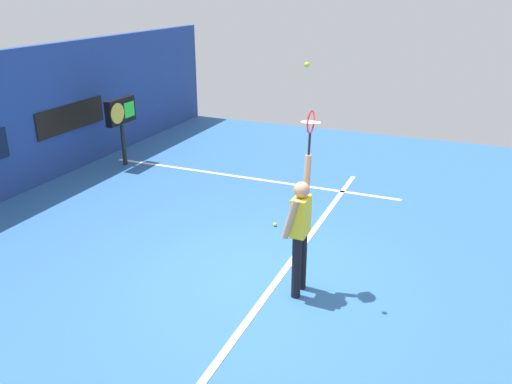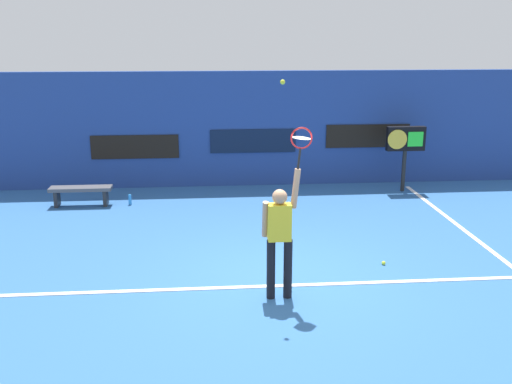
{
  "view_description": "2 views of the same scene",
  "coord_description": "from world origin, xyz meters",
  "px_view_note": "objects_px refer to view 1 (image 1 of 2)",
  "views": [
    {
      "loc": [
        -6.37,
        -2.61,
        4.11
      ],
      "look_at": [
        -0.26,
        -0.03,
        1.5
      ],
      "focal_mm": 36.92,
      "sensor_mm": 36.0,
      "label": 1
    },
    {
      "loc": [
        -1.13,
        -8.52,
        3.85
      ],
      "look_at": [
        -0.44,
        -0.18,
        1.53
      ],
      "focal_mm": 40.36,
      "sensor_mm": 36.0,
      "label": 2
    }
  ],
  "objects_px": {
    "tennis_ball": "(307,65)",
    "scoreboard_clock": "(121,114)",
    "tennis_player": "(300,228)",
    "spare_ball": "(275,224)",
    "tennis_racket": "(311,125)"
  },
  "relations": [
    {
      "from": "tennis_ball",
      "to": "scoreboard_clock",
      "type": "bearing_deg",
      "value": 56.48
    },
    {
      "from": "tennis_player",
      "to": "tennis_ball",
      "type": "bearing_deg",
      "value": -33.96
    },
    {
      "from": "tennis_ball",
      "to": "scoreboard_clock",
      "type": "height_order",
      "value": "tennis_ball"
    },
    {
      "from": "tennis_player",
      "to": "spare_ball",
      "type": "height_order",
      "value": "tennis_player"
    },
    {
      "from": "tennis_ball",
      "to": "scoreboard_clock",
      "type": "distance_m",
      "value": 7.2
    },
    {
      "from": "tennis_ball",
      "to": "scoreboard_clock",
      "type": "xyz_separation_m",
      "value": [
        3.83,
        5.78,
        -1.94
      ]
    },
    {
      "from": "tennis_ball",
      "to": "tennis_player",
      "type": "bearing_deg",
      "value": 146.04
    },
    {
      "from": "scoreboard_clock",
      "to": "spare_ball",
      "type": "bearing_deg",
      "value": -112.08
    },
    {
      "from": "tennis_racket",
      "to": "spare_ball",
      "type": "relative_size",
      "value": 9.06
    },
    {
      "from": "tennis_player",
      "to": "scoreboard_clock",
      "type": "distance_m",
      "value": 6.93
    },
    {
      "from": "tennis_ball",
      "to": "scoreboard_clock",
      "type": "relative_size",
      "value": 0.04
    },
    {
      "from": "spare_ball",
      "to": "tennis_racket",
      "type": "bearing_deg",
      "value": -146.34
    },
    {
      "from": "scoreboard_clock",
      "to": "spare_ball",
      "type": "xyz_separation_m",
      "value": [
        -1.89,
        -4.66,
        -1.23
      ]
    },
    {
      "from": "tennis_player",
      "to": "scoreboard_clock",
      "type": "height_order",
      "value": "tennis_player"
    },
    {
      "from": "spare_ball",
      "to": "scoreboard_clock",
      "type": "bearing_deg",
      "value": 67.92
    }
  ]
}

